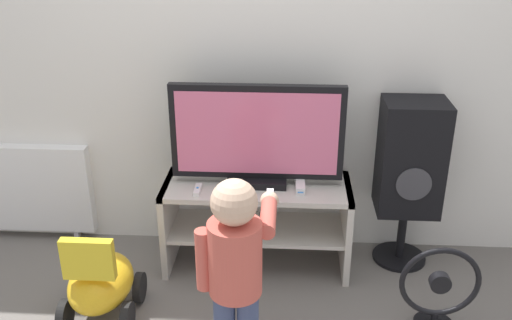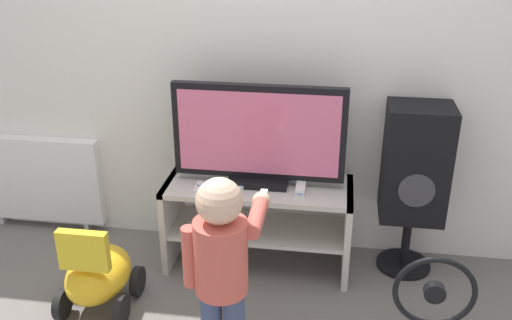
% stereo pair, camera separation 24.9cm
% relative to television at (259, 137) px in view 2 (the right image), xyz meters
% --- Properties ---
extents(ground_plane, '(16.00, 16.00, 0.00)m').
position_rel_television_xyz_m(ground_plane, '(0.00, -0.23, -0.81)').
color(ground_plane, slate).
extents(wall_back, '(10.00, 0.06, 2.60)m').
position_rel_television_xyz_m(wall_back, '(0.00, 0.27, 0.49)').
color(wall_back, silver).
rests_on(wall_back, ground_plane).
extents(tv_stand, '(1.07, 0.42, 0.53)m').
position_rel_television_xyz_m(tv_stand, '(0.00, -0.02, -0.47)').
color(tv_stand, beige).
rests_on(tv_stand, ground_plane).
extents(television, '(0.96, 0.20, 0.58)m').
position_rel_television_xyz_m(television, '(0.00, 0.00, 0.00)').
color(television, black).
rests_on(television, tv_stand).
extents(game_console, '(0.05, 0.20, 0.04)m').
position_rel_television_xyz_m(game_console, '(0.24, -0.05, -0.26)').
color(game_console, white).
rests_on(game_console, tv_stand).
extents(remote_primary, '(0.04, 0.13, 0.03)m').
position_rel_television_xyz_m(remote_primary, '(-0.32, -0.13, -0.27)').
color(remote_primary, white).
rests_on(remote_primary, tv_stand).
extents(remote_secondary, '(0.07, 0.13, 0.03)m').
position_rel_television_xyz_m(remote_secondary, '(-0.09, -0.09, -0.27)').
color(remote_secondary, white).
rests_on(remote_secondary, tv_stand).
extents(child, '(0.36, 0.52, 0.94)m').
position_rel_television_xyz_m(child, '(-0.05, -0.81, -0.26)').
color(child, '#3F4C72').
rests_on(child, ground_plane).
extents(speaker_tower, '(0.35, 0.32, 1.01)m').
position_rel_television_xyz_m(speaker_tower, '(0.86, 0.08, -0.16)').
color(speaker_tower, black).
rests_on(speaker_tower, ground_plane).
extents(floor_fan, '(0.40, 0.20, 0.49)m').
position_rel_television_xyz_m(floor_fan, '(0.93, -0.56, -0.59)').
color(floor_fan, black).
rests_on(floor_fan, ground_plane).
extents(ride_on_toy, '(0.36, 0.45, 0.53)m').
position_rel_television_xyz_m(ride_on_toy, '(-0.77, -0.55, -0.61)').
color(ride_on_toy, gold).
rests_on(ride_on_toy, ground_plane).
extents(radiator, '(0.86, 0.08, 0.63)m').
position_rel_television_xyz_m(radiator, '(-1.48, 0.20, -0.47)').
color(radiator, white).
rests_on(radiator, ground_plane).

